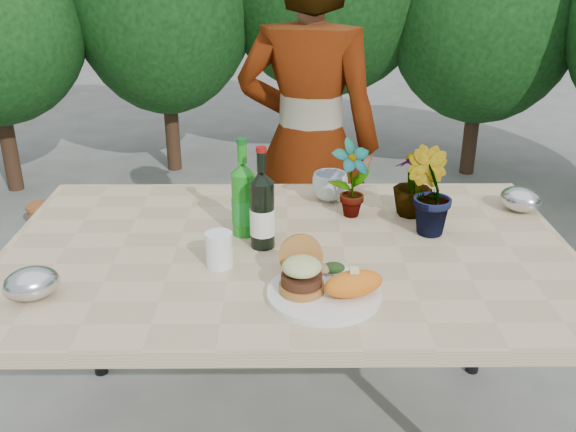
{
  "coord_description": "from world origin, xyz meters",
  "views": [
    {
      "loc": [
        -0.01,
        -1.62,
        1.55
      ],
      "look_at": [
        0.0,
        -0.08,
        0.88
      ],
      "focal_mm": 40.0,
      "sensor_mm": 36.0,
      "label": 1
    }
  ],
  "objects_px": {
    "dinner_plate": "(324,294)",
    "patio_table": "(288,265)",
    "wine_bottle": "(262,211)",
    "person": "(308,146)"
  },
  "relations": [
    {
      "from": "dinner_plate",
      "to": "patio_table",
      "type": "bearing_deg",
      "value": 107.65
    },
    {
      "from": "dinner_plate",
      "to": "wine_bottle",
      "type": "distance_m",
      "value": 0.33
    },
    {
      "from": "patio_table",
      "to": "wine_bottle",
      "type": "relative_size",
      "value": 5.47
    },
    {
      "from": "patio_table",
      "to": "person",
      "type": "xyz_separation_m",
      "value": [
        0.09,
        0.83,
        0.1
      ]
    },
    {
      "from": "patio_table",
      "to": "wine_bottle",
      "type": "distance_m",
      "value": 0.18
    },
    {
      "from": "patio_table",
      "to": "dinner_plate",
      "type": "relative_size",
      "value": 5.71
    },
    {
      "from": "patio_table",
      "to": "person",
      "type": "distance_m",
      "value": 0.84
    },
    {
      "from": "wine_bottle",
      "to": "person",
      "type": "bearing_deg",
      "value": 79.72
    },
    {
      "from": "patio_table",
      "to": "wine_bottle",
      "type": "height_order",
      "value": "wine_bottle"
    },
    {
      "from": "wine_bottle",
      "to": "person",
      "type": "distance_m",
      "value": 0.84
    }
  ]
}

